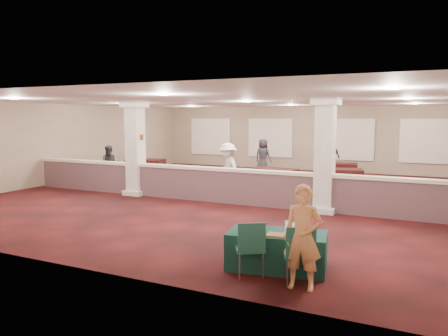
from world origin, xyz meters
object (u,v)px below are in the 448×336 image
at_px(far_table_back_left, 146,167).
at_px(woman, 303,237).
at_px(far_table_back_center, 336,171).
at_px(far_table_front_left, 104,173).
at_px(conf_chair_main, 300,250).
at_px(attendee_c, 331,158).
at_px(attendee_b, 228,168).
at_px(attendee_d, 263,156).
at_px(far_table_back_right, 339,178).
at_px(conf_chair_side, 250,244).
at_px(near_table, 277,250).
at_px(attendee_a, 110,164).
at_px(far_table_front_center, 275,177).

bearing_deg(far_table_back_left, woman, -44.81).
bearing_deg(far_table_back_center, woman, -80.93).
bearing_deg(far_table_front_left, conf_chair_main, -35.38).
bearing_deg(woman, attendee_c, 95.65).
bearing_deg(attendee_b, attendee_d, 140.16).
bearing_deg(far_table_back_right, far_table_front_left, -162.14).
height_order(conf_chair_side, far_table_front_left, conf_chair_side).
bearing_deg(conf_chair_side, attendee_c, 64.77).
bearing_deg(near_table, attendee_b, 111.98).
xyz_separation_m(far_table_back_center, attendee_b, (-2.69, -5.14, 0.53)).
xyz_separation_m(far_table_back_center, attendee_a, (-8.11, -4.90, 0.41)).
relative_size(near_table, far_table_back_right, 0.98).
xyz_separation_m(attendee_a, attendee_c, (7.72, 5.76, 0.10)).
bearing_deg(attendee_c, woman, -137.51).
xyz_separation_m(woman, far_table_back_center, (-1.97, 12.34, -0.46)).
bearing_deg(attendee_d, attendee_b, 108.16).
bearing_deg(far_table_front_center, far_table_back_left, 174.13).
relative_size(near_table, attendee_b, 0.95).
bearing_deg(far_table_front_left, attendee_d, 48.93).
bearing_deg(attendee_b, far_table_front_center, 112.00).
height_order(far_table_front_left, attendee_c, attendee_c).
height_order(far_table_front_center, far_table_back_center, far_table_back_center).
bearing_deg(far_table_back_right, attendee_a, -161.05).
xyz_separation_m(woman, attendee_d, (-5.58, 13.11, -0.00)).
distance_m(conf_chair_side, far_table_front_center, 10.01).
distance_m(near_table, far_table_back_left, 13.80).
bearing_deg(conf_chair_side, near_table, 33.19).
xyz_separation_m(far_table_front_left, far_table_back_left, (0.00, 2.90, -0.02)).
bearing_deg(far_table_front_center, attendee_d, 117.93).
relative_size(conf_chair_main, far_table_back_center, 0.54).
height_order(conf_chair_side, far_table_back_left, conf_chair_side).
xyz_separation_m(far_table_front_left, far_table_front_center, (6.69, 2.21, -0.03)).
distance_m(far_table_front_left, attendee_c, 9.92).
xyz_separation_m(near_table, attendee_a, (-9.43, 6.74, 0.44)).
height_order(far_table_front_center, attendee_a, attendee_a).
bearing_deg(woman, far_table_back_left, 130.71).
height_order(far_table_back_center, attendee_c, attendee_c).
height_order(near_table, conf_chair_main, conf_chair_main).
bearing_deg(far_table_back_right, attendee_b, -134.95).
bearing_deg(near_table, far_table_front_left, 135.58).
xyz_separation_m(conf_chair_main, attendee_c, (-2.29, 13.09, 0.30)).
height_order(far_table_front_left, attendee_b, attendee_b).
bearing_deg(far_table_front_left, attendee_c, 35.10).
xyz_separation_m(far_table_back_left, attendee_d, (4.89, 2.71, 0.47)).
height_order(conf_chair_side, far_table_front_center, conf_chair_side).
height_order(conf_chair_main, far_table_back_left, conf_chair_main).
xyz_separation_m(far_table_front_center, attendee_d, (-1.80, 3.39, 0.48)).
relative_size(far_table_back_center, attendee_a, 1.16).
bearing_deg(woman, near_table, 128.37).
xyz_separation_m(far_table_front_left, far_table_back_center, (8.50, 4.84, -0.01)).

